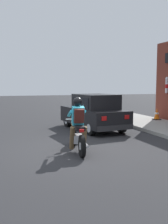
{
  "coord_description": "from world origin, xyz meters",
  "views": [
    {
      "loc": [
        -2.32,
        -7.6,
        1.99
      ],
      "look_at": [
        0.85,
        1.76,
        0.95
      ],
      "focal_mm": 42.0,
      "sensor_mm": 36.0,
      "label": 1
    }
  ],
  "objects": [
    {
      "name": "traffic_cone",
      "position": [
        5.73,
        4.15,
        0.43
      ],
      "size": [
        0.36,
        0.36,
        0.6
      ],
      "color": "black",
      "rests_on": "sidewalk_curb"
    },
    {
      "name": "ground_plane",
      "position": [
        0.0,
        0.0,
        0.0
      ],
      "size": [
        80.0,
        80.0,
        0.0
      ],
      "primitive_type": "plane",
      "color": "#2B2B2D"
    },
    {
      "name": "sidewalk_curb",
      "position": [
        4.89,
        3.0,
        0.07
      ],
      "size": [
        2.6,
        22.0,
        0.14
      ],
      "primitive_type": "cube",
      "color": "#9E9B93",
      "rests_on": "ground"
    },
    {
      "name": "motorcycle_with_rider",
      "position": [
        -0.03,
        -0.26,
        0.68
      ],
      "size": [
        0.62,
        2.02,
        1.62
      ],
      "color": "black",
      "rests_on": "ground"
    },
    {
      "name": "car_hatchback",
      "position": [
        1.75,
        3.09,
        0.77
      ],
      "size": [
        2.08,
        3.95,
        1.57
      ],
      "color": "black",
      "rests_on": "ground"
    }
  ]
}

